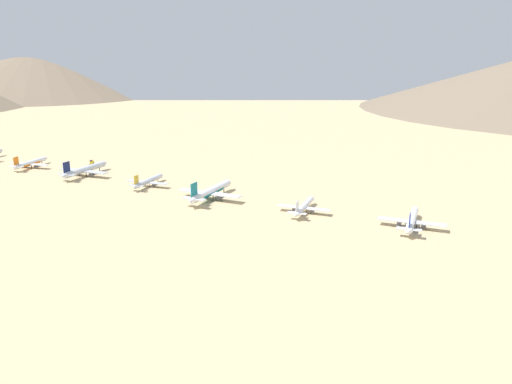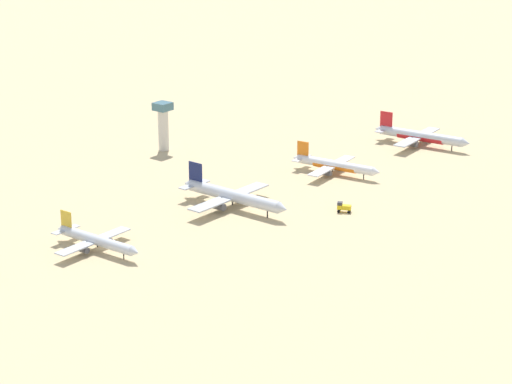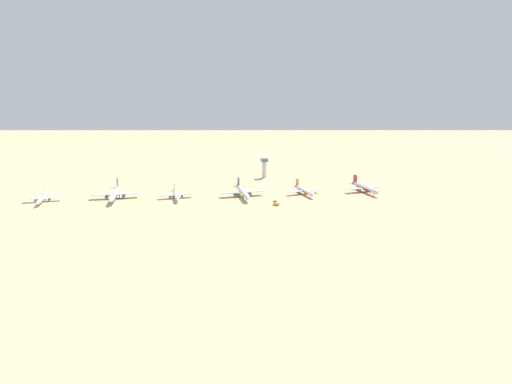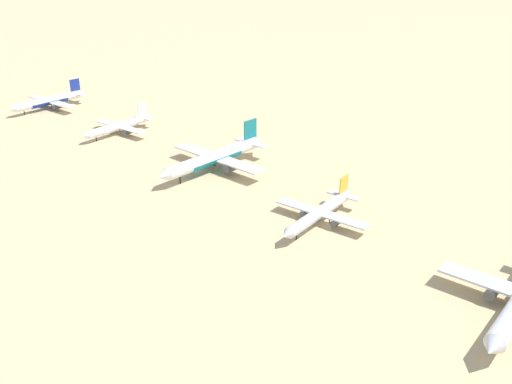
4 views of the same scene
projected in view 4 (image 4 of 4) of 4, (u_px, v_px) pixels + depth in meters
ground_plane at (328, 225)px, 174.70m from camera, size 2220.25×2220.25×0.00m
parked_jet_0 at (49, 101)px, 293.37m from camera, size 44.59×36.17×12.87m
parked_jet_1 at (119, 126)px, 255.35m from camera, size 39.21×31.76×11.33m
parked_jet_2 at (215, 157)px, 214.59m from camera, size 54.23×44.12×15.63m
parked_jet_3 at (320, 212)px, 174.22m from camera, size 39.29×31.81×11.36m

